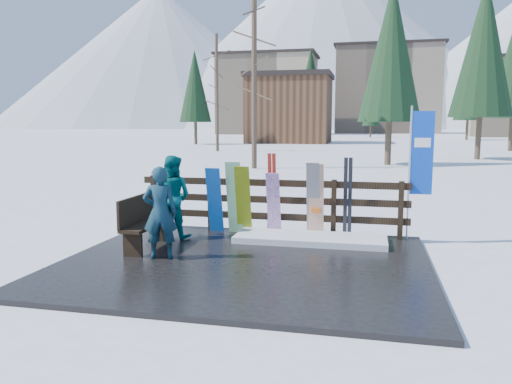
% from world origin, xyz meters
% --- Properties ---
extents(ground, '(700.00, 700.00, 0.00)m').
position_xyz_m(ground, '(0.00, 0.00, 0.00)').
color(ground, white).
rests_on(ground, ground).
extents(deck, '(6.00, 5.00, 0.08)m').
position_xyz_m(deck, '(0.00, 0.00, 0.04)').
color(deck, black).
rests_on(deck, ground).
extents(fence, '(5.60, 0.10, 1.15)m').
position_xyz_m(fence, '(0.00, 2.20, 0.74)').
color(fence, black).
rests_on(fence, deck).
extents(snow_patch, '(2.88, 1.00, 0.12)m').
position_xyz_m(snow_patch, '(0.90, 1.60, 0.14)').
color(snow_patch, white).
rests_on(snow_patch, deck).
extents(bench, '(0.40, 1.50, 0.97)m').
position_xyz_m(bench, '(-2.00, 0.43, 0.60)').
color(bench, black).
rests_on(bench, deck).
extents(snowboard_0, '(0.31, 0.31, 1.37)m').
position_xyz_m(snowboard_0, '(-1.14, 1.98, 0.76)').
color(snowboard_0, blue).
rests_on(snowboard_0, deck).
extents(snowboard_1, '(0.31, 0.31, 1.50)m').
position_xyz_m(snowboard_1, '(-0.71, 1.98, 0.83)').
color(snowboard_1, white).
rests_on(snowboard_1, deck).
extents(snowboard_2, '(0.31, 0.32, 1.41)m').
position_xyz_m(snowboard_2, '(-0.52, 1.98, 0.79)').
color(snowboard_2, '#CDED0E').
rests_on(snowboard_2, deck).
extents(snowboard_3, '(0.27, 0.37, 1.30)m').
position_xyz_m(snowboard_3, '(0.11, 1.98, 0.73)').
color(snowboard_3, white).
rests_on(snowboard_3, deck).
extents(snowboard_4, '(0.26, 0.34, 1.51)m').
position_xyz_m(snowboard_4, '(0.91, 1.98, 0.84)').
color(snowboard_4, black).
rests_on(snowboard_4, deck).
extents(snowboard_5, '(0.30, 0.27, 1.49)m').
position_xyz_m(snowboard_5, '(0.97, 1.98, 0.82)').
color(snowboard_5, silver).
rests_on(snowboard_5, deck).
extents(ski_pair_a, '(0.16, 0.22, 1.68)m').
position_xyz_m(ski_pair_a, '(0.07, 2.05, 0.92)').
color(ski_pair_a, '#AA2015').
rests_on(ski_pair_a, deck).
extents(ski_pair_b, '(0.17, 0.17, 1.61)m').
position_xyz_m(ski_pair_b, '(1.58, 2.05, 0.89)').
color(ski_pair_b, black).
rests_on(ski_pair_b, deck).
extents(rental_flag, '(0.45, 0.04, 2.60)m').
position_xyz_m(rental_flag, '(2.90, 2.25, 1.69)').
color(rental_flag, silver).
rests_on(rental_flag, deck).
extents(person_front, '(0.65, 0.52, 1.56)m').
position_xyz_m(person_front, '(-1.42, -0.14, 0.86)').
color(person_front, '#1B515A').
rests_on(person_front, deck).
extents(person_back, '(0.85, 0.69, 1.64)m').
position_xyz_m(person_back, '(-1.83, 1.37, 0.90)').
color(person_back, '#066364').
rests_on(person_back, deck).
extents(resort_buildings, '(73.00, 87.60, 22.60)m').
position_xyz_m(resort_buildings, '(1.03, 115.41, 9.81)').
color(resort_buildings, tan).
rests_on(resort_buildings, ground).
extents(trees, '(42.00, 68.63, 11.84)m').
position_xyz_m(trees, '(3.79, 49.56, 5.51)').
color(trees, '#382B1E').
rests_on(trees, ground).
extents(mountains, '(520.00, 260.00, 120.00)m').
position_xyz_m(mountains, '(-10.50, 328.41, 50.20)').
color(mountains, white).
rests_on(mountains, ground).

